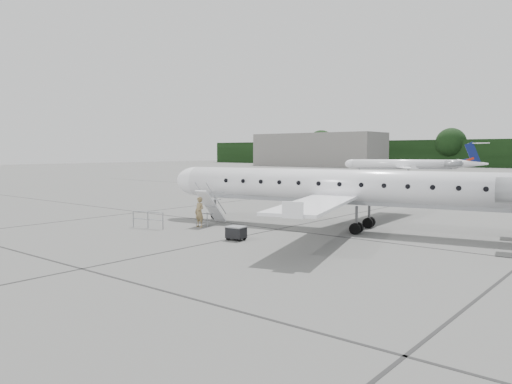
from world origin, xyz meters
The scene contains 8 objects.
ground centered at (0.00, 0.00, 0.00)m, with size 320.00×320.00×0.00m, color slate.
terminal_building centered at (-70.00, 110.00, 5.00)m, with size 40.00×14.00×10.00m, color slate.
main_regional_jet centered at (-2.05, 5.47, 3.56)m, with size 27.78×20.00×7.12m, color white, non-canonical shape.
airstair centered at (-9.73, 1.78, 1.12)m, with size 0.85×2.27×2.23m, color white, non-canonical shape.
passenger centered at (-9.49, 0.52, 0.93)m, with size 0.68×0.45×1.87m, color olive.
safety_railing centered at (-11.59, -1.77, 0.50)m, with size 2.20×0.08×1.00m, color gray, non-canonical shape.
baggage_cart centered at (-4.79, -1.38, 0.40)m, with size 0.91×0.74×0.79m, color black, non-canonical shape.
bg_regional_left centered at (-24.44, 67.00, 3.10)m, with size 23.64×17.02×6.20m, color white, non-canonical shape.
Camera 1 is at (12.43, -20.78, 4.68)m, focal length 35.00 mm.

